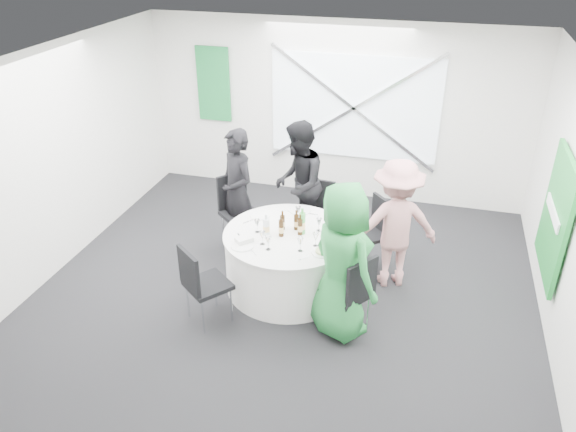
% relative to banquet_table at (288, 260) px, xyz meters
% --- Properties ---
extents(floor, '(6.00, 6.00, 0.00)m').
position_rel_banquet_table_xyz_m(floor, '(0.00, -0.20, -0.38)').
color(floor, black).
rests_on(floor, ground).
extents(ceiling, '(6.00, 6.00, 0.00)m').
position_rel_banquet_table_xyz_m(ceiling, '(0.00, -0.20, 2.42)').
color(ceiling, white).
rests_on(ceiling, wall_back).
extents(wall_back, '(6.00, 0.00, 6.00)m').
position_rel_banquet_table_xyz_m(wall_back, '(0.00, 2.80, 1.02)').
color(wall_back, white).
rests_on(wall_back, floor).
extents(wall_front, '(6.00, 0.00, 6.00)m').
position_rel_banquet_table_xyz_m(wall_front, '(0.00, -3.20, 1.02)').
color(wall_front, white).
rests_on(wall_front, floor).
extents(wall_left, '(0.00, 6.00, 6.00)m').
position_rel_banquet_table_xyz_m(wall_left, '(-3.00, -0.20, 1.02)').
color(wall_left, white).
rests_on(wall_left, floor).
extents(wall_right, '(0.00, 6.00, 6.00)m').
position_rel_banquet_table_xyz_m(wall_right, '(3.00, -0.20, 1.02)').
color(wall_right, white).
rests_on(wall_right, floor).
extents(window_panel, '(2.60, 0.03, 1.60)m').
position_rel_banquet_table_xyz_m(window_panel, '(0.30, 2.76, 1.12)').
color(window_panel, silver).
rests_on(window_panel, wall_back).
extents(window_brace_a, '(2.63, 0.05, 1.84)m').
position_rel_banquet_table_xyz_m(window_brace_a, '(0.30, 2.72, 1.12)').
color(window_brace_a, silver).
rests_on(window_brace_a, window_panel).
extents(window_brace_b, '(2.63, 0.05, 1.84)m').
position_rel_banquet_table_xyz_m(window_brace_b, '(0.30, 2.72, 1.12)').
color(window_brace_b, silver).
rests_on(window_brace_b, window_panel).
extents(green_banner, '(0.55, 0.04, 1.20)m').
position_rel_banquet_table_xyz_m(green_banner, '(-2.00, 2.75, 1.32)').
color(green_banner, '#166F37').
rests_on(green_banner, wall_back).
extents(green_sign, '(0.05, 1.20, 1.40)m').
position_rel_banquet_table_xyz_m(green_sign, '(2.94, 0.40, 0.82)').
color(green_sign, '#177F2C').
rests_on(green_sign, wall_right).
extents(banquet_table, '(1.56, 1.56, 0.76)m').
position_rel_banquet_table_xyz_m(banquet_table, '(0.00, 0.00, 0.00)').
color(banquet_table, white).
rests_on(banquet_table, floor).
extents(chair_back, '(0.45, 0.46, 0.91)m').
position_rel_banquet_table_xyz_m(chair_back, '(0.12, 1.17, 0.15)').
color(chair_back, black).
rests_on(chair_back, floor).
extents(chair_back_left, '(0.66, 0.66, 1.03)m').
position_rel_banquet_table_xyz_m(chair_back_left, '(-0.95, 0.82, 0.23)').
color(chair_back_left, black).
rests_on(chair_back_left, floor).
extents(chair_back_right, '(0.61, 0.61, 0.95)m').
position_rel_banquet_table_xyz_m(chair_back_right, '(0.93, 0.80, 0.17)').
color(chair_back_right, black).
rests_on(chair_back_right, floor).
extents(chair_front_right, '(0.63, 0.62, 0.98)m').
position_rel_banquet_table_xyz_m(chair_front_right, '(0.90, -0.65, 0.20)').
color(chair_front_right, black).
rests_on(chair_front_right, floor).
extents(chair_front_left, '(0.63, 0.63, 0.98)m').
position_rel_banquet_table_xyz_m(chair_front_left, '(-0.75, -0.94, 0.20)').
color(chair_front_left, black).
rests_on(chair_front_left, floor).
extents(person_man_back_left, '(0.75, 0.72, 1.72)m').
position_rel_banquet_table_xyz_m(person_man_back_left, '(-0.91, 0.74, 0.48)').
color(person_man_back_left, black).
rests_on(person_man_back_left, floor).
extents(person_man_back, '(0.58, 0.91, 1.75)m').
position_rel_banquet_table_xyz_m(person_man_back, '(-0.17, 1.16, 0.49)').
color(person_man_back, black).
rests_on(person_man_back, floor).
extents(person_woman_pink, '(1.18, 0.84, 1.66)m').
position_rel_banquet_table_xyz_m(person_woman_pink, '(1.22, 0.45, 0.45)').
color(person_woman_pink, tan).
rests_on(person_woman_pink, floor).
extents(person_woman_green, '(1.04, 1.00, 1.80)m').
position_rel_banquet_table_xyz_m(person_woman_green, '(0.77, -0.65, 0.52)').
color(person_woman_green, '#227E37').
rests_on(person_woman_green, floor).
extents(plate_back, '(0.28, 0.28, 0.01)m').
position_rel_banquet_table_xyz_m(plate_back, '(-0.01, 0.61, 0.39)').
color(plate_back, white).
rests_on(plate_back, banquet_table).
extents(plate_back_left, '(0.26, 0.26, 0.01)m').
position_rel_banquet_table_xyz_m(plate_back_left, '(-0.46, 0.34, 0.39)').
color(plate_back_left, white).
rests_on(plate_back_left, banquet_table).
extents(plate_back_right, '(0.25, 0.25, 0.04)m').
position_rel_banquet_table_xyz_m(plate_back_right, '(0.47, 0.21, 0.40)').
color(plate_back_right, white).
rests_on(plate_back_right, banquet_table).
extents(plate_front_right, '(0.25, 0.25, 0.04)m').
position_rel_banquet_table_xyz_m(plate_front_right, '(0.49, -0.32, 0.40)').
color(plate_front_right, white).
rests_on(plate_front_right, banquet_table).
extents(plate_front_left, '(0.26, 0.26, 0.01)m').
position_rel_banquet_table_xyz_m(plate_front_left, '(-0.43, -0.42, 0.39)').
color(plate_front_left, white).
rests_on(plate_front_left, banquet_table).
extents(napkin, '(0.22, 0.23, 0.05)m').
position_rel_banquet_table_xyz_m(napkin, '(-0.44, -0.33, 0.42)').
color(napkin, white).
rests_on(napkin, plate_front_left).
extents(beer_bottle_a, '(0.06, 0.06, 0.25)m').
position_rel_banquet_table_xyz_m(beer_bottle_a, '(-0.09, 0.09, 0.47)').
color(beer_bottle_a, '#3A210A').
rests_on(beer_bottle_a, banquet_table).
extents(beer_bottle_b, '(0.06, 0.06, 0.26)m').
position_rel_banquet_table_xyz_m(beer_bottle_b, '(0.07, 0.13, 0.48)').
color(beer_bottle_b, '#3A210A').
rests_on(beer_bottle_b, banquet_table).
extents(beer_bottle_c, '(0.06, 0.06, 0.27)m').
position_rel_banquet_table_xyz_m(beer_bottle_c, '(0.14, 0.02, 0.48)').
color(beer_bottle_c, '#3A210A').
rests_on(beer_bottle_c, banquet_table).
extents(beer_bottle_d, '(0.06, 0.06, 0.27)m').
position_rel_banquet_table_xyz_m(beer_bottle_d, '(-0.06, -0.07, 0.48)').
color(beer_bottle_d, '#3A210A').
rests_on(beer_bottle_d, banquet_table).
extents(green_water_bottle, '(0.08, 0.08, 0.33)m').
position_rel_banquet_table_xyz_m(green_water_bottle, '(0.16, 0.05, 0.51)').
color(green_water_bottle, green).
rests_on(green_water_bottle, banquet_table).
extents(clear_water_bottle, '(0.08, 0.08, 0.27)m').
position_rel_banquet_table_xyz_m(clear_water_bottle, '(-0.24, -0.09, 0.48)').
color(clear_water_bottle, white).
rests_on(clear_water_bottle, banquet_table).
extents(wine_glass_a, '(0.07, 0.07, 0.17)m').
position_rel_banquet_table_xyz_m(wine_glass_a, '(-0.37, -0.06, 0.50)').
color(wine_glass_a, white).
rests_on(wine_glass_a, banquet_table).
extents(wine_glass_b, '(0.07, 0.07, 0.17)m').
position_rel_banquet_table_xyz_m(wine_glass_b, '(0.38, -0.18, 0.50)').
color(wine_glass_b, white).
rests_on(wine_glass_b, banquet_table).
extents(wine_glass_c, '(0.07, 0.07, 0.17)m').
position_rel_banquet_table_xyz_m(wine_glass_c, '(0.02, 0.40, 0.50)').
color(wine_glass_c, white).
rests_on(wine_glass_c, banquet_table).
extents(wine_glass_d, '(0.07, 0.07, 0.17)m').
position_rel_banquet_table_xyz_m(wine_glass_d, '(-0.22, -0.31, 0.50)').
color(wine_glass_d, white).
rests_on(wine_glass_d, banquet_table).
extents(wine_glass_e, '(0.07, 0.07, 0.17)m').
position_rel_banquet_table_xyz_m(wine_glass_e, '(0.34, 0.17, 0.50)').
color(wine_glass_e, white).
rests_on(wine_glass_e, banquet_table).
extents(wine_glass_f, '(0.07, 0.07, 0.17)m').
position_rel_banquet_table_xyz_m(wine_glass_f, '(-0.12, -0.41, 0.50)').
color(wine_glass_f, white).
rests_on(wine_glass_f, banquet_table).
extents(wine_glass_g, '(0.07, 0.07, 0.17)m').
position_rel_banquet_table_xyz_m(wine_glass_g, '(0.24, -0.34, 0.50)').
color(wine_glass_g, white).
rests_on(wine_glass_g, banquet_table).
extents(fork_a, '(0.15, 0.02, 0.01)m').
position_rel_banquet_table_xyz_m(fork_a, '(0.17, 0.55, 0.38)').
color(fork_a, silver).
rests_on(fork_a, banquet_table).
extents(knife_a, '(0.15, 0.02, 0.01)m').
position_rel_banquet_table_xyz_m(knife_a, '(-0.15, 0.55, 0.38)').
color(knife_a, silver).
rests_on(knife_a, banquet_table).
extents(fork_b, '(0.11, 0.13, 0.01)m').
position_rel_banquet_table_xyz_m(fork_b, '(-0.53, -0.21, 0.38)').
color(fork_b, silver).
rests_on(fork_b, banquet_table).
extents(knife_b, '(0.12, 0.12, 0.01)m').
position_rel_banquet_table_xyz_m(knife_b, '(-0.27, -0.51, 0.38)').
color(knife_b, silver).
rests_on(knife_b, banquet_table).
extents(fork_c, '(0.08, 0.14, 0.01)m').
position_rel_banquet_table_xyz_m(fork_c, '(-0.43, 0.38, 0.38)').
color(fork_c, silver).
rests_on(fork_c, banquet_table).
extents(knife_c, '(0.09, 0.13, 0.01)m').
position_rel_banquet_table_xyz_m(knife_c, '(-0.56, 0.15, 0.38)').
color(knife_c, silver).
rests_on(knife_c, banquet_table).
extents(fork_d, '(0.08, 0.14, 0.01)m').
position_rel_banquet_table_xyz_m(fork_d, '(0.57, 0.11, 0.38)').
color(fork_d, silver).
rests_on(fork_d, banquet_table).
extents(knife_d, '(0.09, 0.14, 0.01)m').
position_rel_banquet_table_xyz_m(knife_d, '(0.38, 0.43, 0.38)').
color(knife_d, silver).
rests_on(knife_d, banquet_table).
extents(fork_e, '(0.11, 0.12, 0.01)m').
position_rel_banquet_table_xyz_m(fork_e, '(0.31, -0.49, 0.38)').
color(fork_e, silver).
rests_on(fork_e, banquet_table).
extents(knife_e, '(0.10, 0.13, 0.01)m').
position_rel_banquet_table_xyz_m(knife_e, '(0.55, -0.18, 0.38)').
color(knife_e, silver).
rests_on(knife_e, banquet_table).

